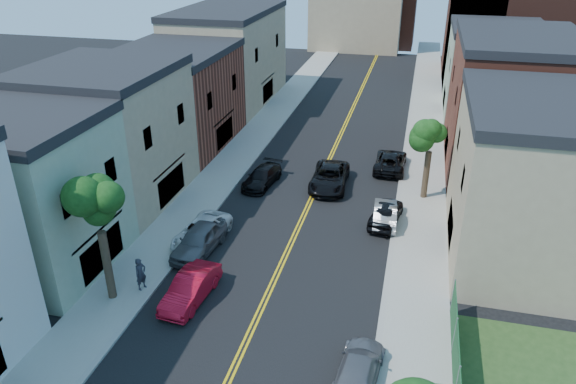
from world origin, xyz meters
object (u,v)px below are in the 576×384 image
Objects in this scene: dark_car_right_far at (390,161)px; black_car_right at (386,213)px; silver_car_right at (385,213)px; white_pickup at (201,232)px; black_car_left at (262,177)px; pedestrian_left at (141,274)px; grey_car_left at (199,240)px; grey_car_right at (359,369)px; red_sedan at (191,288)px; black_suv_lane at (329,177)px.

black_car_right is at bearing 93.03° from dark_car_right_far.
dark_car_right_far is at bearing -91.36° from silver_car_right.
white_pickup reaches higher than black_car_left.
pedestrian_left is (-2.54, -14.36, 0.41)m from black_car_left.
grey_car_left reaches higher than grey_car_right.
white_pickup is 1.11× the size of grey_car_right.
red_sedan is 4.72m from grey_car_left.
dark_car_right_far reaches higher than white_pickup.
red_sedan is 5.91m from white_pickup.
black_car_right is (9.66, -3.68, 0.10)m from black_car_left.
white_pickup is 17.72m from dark_car_right_far.
grey_car_left is 10.02m from black_car_left.
red_sedan is at bearing -66.84° from white_pickup.
black_car_left is 0.88× the size of dark_car_right_far.
dark_car_right_far is 0.91× the size of black_suv_lane.
black_car_right is at bearing -47.05° from black_suv_lane.
grey_car_right is 14.29m from silver_car_right.
dark_car_right_far is (10.32, 15.31, -0.10)m from grey_car_left.
silver_car_right reaches higher than black_car_left.
red_sedan is at bearing -15.67° from grey_car_right.
white_pickup is at bearing 9.03° from pedestrian_left.
black_suv_lane is at bearing -48.51° from silver_car_right.
red_sedan is 14.25m from black_car_right.
grey_car_left reaches higher than black_suv_lane.
white_pickup is 5.68m from pedestrian_left.
red_sedan is 1.06× the size of silver_car_right.
pedestrian_left reaches higher than silver_car_right.
silver_car_right is (-0.05, 14.29, 0.06)m from grey_car_right.
grey_car_left is 18.47m from dark_car_right_far.
black_car_right is (10.67, 6.29, -0.06)m from grey_car_left.
grey_car_left reaches higher than black_car_left.
white_pickup is 1.20m from grey_car_left.
white_pickup is at bearing 111.67° from red_sedan.
grey_car_right is at bearing -78.43° from black_suv_lane.
black_car_left is at bearing -13.54° from black_car_right.
grey_car_left is at bearing 27.35° from silver_car_right.
grey_car_right is (9.30, -3.49, -0.10)m from red_sedan.
white_pickup is at bearing 32.36° from black_car_right.
grey_car_right is 19.43m from black_suv_lane.
grey_car_left is at bearing -87.86° from black_car_left.
black_suv_lane reaches higher than grey_car_right.
black_car_right is at bearing 172.57° from silver_car_right.
black_car_right reaches higher than white_pickup.
dark_car_right_far is 2.79× the size of pedestrian_left.
red_sedan is 0.91× the size of white_pickup.
black_car_right is (11.00, 5.14, 0.08)m from white_pickup.
red_sedan is 2.92m from pedestrian_left.
silver_car_right is at bearing 54.37° from red_sedan.
black_car_right reaches higher than silver_car_right.
pedestrian_left reaches higher than black_suv_lane.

